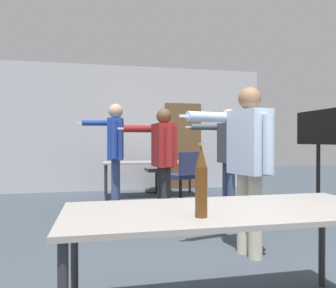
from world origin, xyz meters
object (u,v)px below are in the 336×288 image
(office_chair_near_pushed, at_px, (160,171))
(person_center_tall, at_px, (163,154))
(beer_bottle, at_px, (201,182))
(office_chair_mid_tucked, at_px, (183,179))
(person_near_casual, at_px, (115,146))
(person_far_watching, at_px, (248,154))
(tv_screen, at_px, (318,150))
(person_left_plaid, at_px, (228,150))

(office_chair_near_pushed, bearing_deg, person_center_tall, 165.49)
(beer_bottle, bearing_deg, office_chair_near_pushed, 81.78)
(office_chair_near_pushed, bearing_deg, beer_bottle, 166.90)
(office_chair_mid_tucked, relative_size, beer_bottle, 2.32)
(person_center_tall, xyz_separation_m, beer_bottle, (-0.34, -2.85, -0.04))
(person_near_casual, relative_size, office_chair_mid_tucked, 1.84)
(person_far_watching, distance_m, beer_bottle, 1.58)
(person_center_tall, bearing_deg, tv_screen, -95.85)
(person_left_plaid, bearing_deg, office_chair_mid_tucked, 20.18)
(person_far_watching, bearing_deg, person_center_tall, 6.53)
(person_near_casual, height_order, office_chair_near_pushed, person_near_casual)
(person_near_casual, distance_m, person_center_tall, 0.97)
(person_near_casual, xyz_separation_m, office_chair_near_pushed, (1.09, 1.95, -0.60))
(person_left_plaid, height_order, person_center_tall, person_left_plaid)
(person_near_casual, xyz_separation_m, beer_bottle, (0.30, -3.58, -0.14))
(person_center_tall, height_order, beer_bottle, person_center_tall)
(person_far_watching, xyz_separation_m, person_center_tall, (-0.56, 1.56, -0.05))
(office_chair_near_pushed, distance_m, beer_bottle, 5.60)
(person_center_tall, distance_m, office_chair_near_pushed, 2.76)
(person_far_watching, distance_m, person_left_plaid, 1.90)
(person_near_casual, bearing_deg, beer_bottle, -167.17)
(person_far_watching, relative_size, person_near_casual, 0.96)
(beer_bottle, bearing_deg, person_left_plaid, 65.23)
(person_center_tall, bearing_deg, beer_bottle, 168.41)
(person_left_plaid, distance_m, person_center_tall, 1.12)
(person_left_plaid, bearing_deg, office_chair_near_pushed, 11.71)
(person_center_tall, relative_size, office_chair_mid_tucked, 1.70)
(person_left_plaid, xyz_separation_m, office_chair_near_pushed, (-0.64, 2.41, -0.54))
(person_left_plaid, xyz_separation_m, person_center_tall, (-1.09, -0.26, -0.04))
(person_left_plaid, height_order, office_chair_near_pushed, person_left_plaid)
(person_left_plaid, relative_size, person_center_tall, 1.03)
(person_near_casual, xyz_separation_m, person_center_tall, (0.64, -0.73, -0.10))
(person_near_casual, height_order, person_center_tall, person_near_casual)
(beer_bottle, bearing_deg, tv_screen, 44.87)
(tv_screen, xyz_separation_m, beer_bottle, (-2.82, -2.80, -0.09))
(person_far_watching, relative_size, person_left_plaid, 1.02)
(tv_screen, xyz_separation_m, person_near_casual, (-3.11, 0.77, 0.05))
(tv_screen, bearing_deg, person_near_casual, -103.98)
(person_near_casual, xyz_separation_m, office_chair_mid_tucked, (1.28, 0.59, -0.61))
(person_center_tall, xyz_separation_m, office_chair_mid_tucked, (0.64, 1.32, -0.51))
(office_chair_mid_tucked, xyz_separation_m, beer_bottle, (-0.98, -4.17, 0.47))
(person_near_casual, relative_size, beer_bottle, 4.28)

